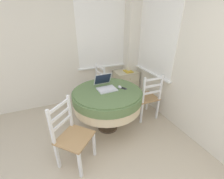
# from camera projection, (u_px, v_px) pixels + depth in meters

# --- Properties ---
(corner_room_shell) EXTENTS (4.19, 4.74, 2.55)m
(corner_room_shell) POSITION_uv_depth(u_px,v_px,m) (123.00, 55.00, 2.49)
(corner_room_shell) COLOR silver
(corner_room_shell) RESTS_ON ground_plane
(round_dining_table) EXTENTS (1.15, 1.15, 0.76)m
(round_dining_table) POSITION_uv_depth(u_px,v_px,m) (107.00, 98.00, 2.51)
(round_dining_table) COLOR #4C3D2D
(round_dining_table) RESTS_ON ground_plane
(laptop) EXTENTS (0.32, 0.36, 0.24)m
(laptop) POSITION_uv_depth(u_px,v_px,m) (105.00, 86.00, 2.50)
(laptop) COLOR silver
(laptop) RESTS_ON round_dining_table
(computer_mouse) EXTENTS (0.06, 0.09, 0.05)m
(computer_mouse) POSITION_uv_depth(u_px,v_px,m) (120.00, 87.00, 2.51)
(computer_mouse) COLOR silver
(computer_mouse) RESTS_ON round_dining_table
(cell_phone) EXTENTS (0.10, 0.13, 0.01)m
(cell_phone) POSITION_uv_depth(u_px,v_px,m) (123.00, 88.00, 2.51)
(cell_phone) COLOR #2D2D33
(cell_phone) RESTS_ON round_dining_table
(dining_chair_near_back_window) EXTENTS (0.46, 0.47, 0.94)m
(dining_chair_near_back_window) POSITION_uv_depth(u_px,v_px,m) (96.00, 87.00, 3.29)
(dining_chair_near_back_window) COLOR #A87F51
(dining_chair_near_back_window) RESTS_ON ground_plane
(dining_chair_near_right_window) EXTENTS (0.42, 0.41, 0.94)m
(dining_chair_near_right_window) POSITION_uv_depth(u_px,v_px,m) (147.00, 98.00, 2.88)
(dining_chair_near_right_window) COLOR #A87F51
(dining_chair_near_right_window) RESTS_ON ground_plane
(dining_chair_camera_near) EXTENTS (0.58, 0.58, 0.94)m
(dining_chair_camera_near) POSITION_uv_depth(u_px,v_px,m) (72.00, 136.00, 1.96)
(dining_chair_camera_near) COLOR #A87F51
(dining_chair_camera_near) RESTS_ON ground_plane
(corner_cabinet) EXTENTS (0.56, 0.44, 0.65)m
(corner_cabinet) POSITION_uv_depth(u_px,v_px,m) (126.00, 84.00, 3.78)
(corner_cabinet) COLOR beige
(corner_cabinet) RESTS_ON ground_plane
(book_on_cabinet) EXTENTS (0.18, 0.22, 0.02)m
(book_on_cabinet) POSITION_uv_depth(u_px,v_px,m) (128.00, 71.00, 3.60)
(book_on_cabinet) COLOR gold
(book_on_cabinet) RESTS_ON corner_cabinet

